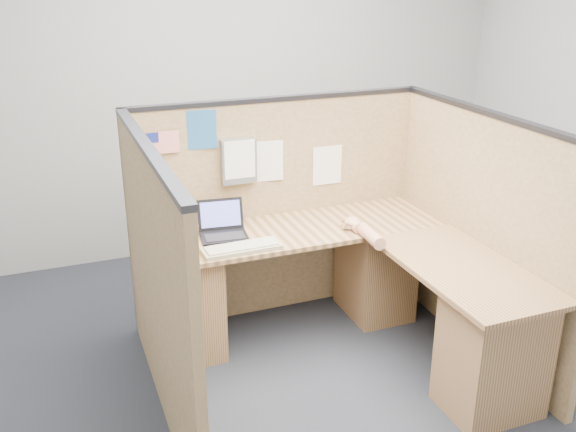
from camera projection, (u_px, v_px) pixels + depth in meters
name	position (u px, v px, depth m)	size (l,w,h in m)	color
floor	(338.00, 381.00, 3.83)	(5.00, 5.00, 0.00)	#1F222C
wall_back	(225.00, 86.00, 5.28)	(5.00, 5.00, 0.00)	#9B9EA0
cubicle_partitions	(311.00, 237.00, 3.92)	(2.06, 1.83, 1.53)	brown
l_desk	(347.00, 296.00, 3.99)	(1.95, 1.75, 0.73)	brown
laptop	(221.00, 227.00, 4.03)	(0.31, 0.31, 0.21)	black
keyboard	(242.00, 248.00, 3.82)	(0.48, 0.17, 0.03)	gray
mouse	(352.00, 226.00, 4.13)	(0.12, 0.07, 0.05)	silver
hand_forearm	(365.00, 232.00, 3.99)	(0.12, 0.43, 0.09)	tan
blue_poster	(202.00, 130.00, 4.00)	(0.19, 0.00, 0.25)	#205B96
american_flag	(158.00, 145.00, 3.92)	(0.21, 0.01, 0.37)	olive
file_holder	(239.00, 161.00, 4.13)	(0.23, 0.05, 0.30)	slate
paper_left	(267.00, 161.00, 4.24)	(0.21, 0.00, 0.27)	white
paper_right	(327.00, 165.00, 4.41)	(0.21, 0.00, 0.27)	white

